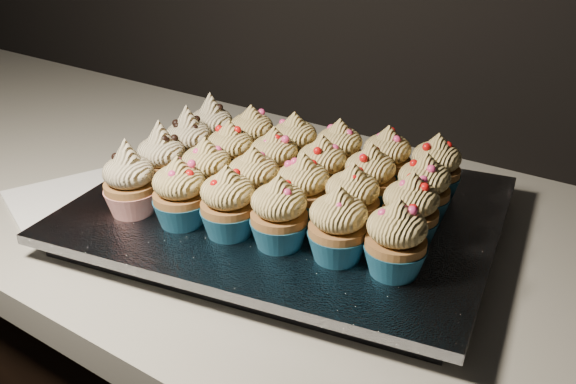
% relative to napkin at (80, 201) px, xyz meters
% --- Properties ---
extents(worktop, '(2.44, 0.64, 0.04)m').
position_rel_napkin_xyz_m(worktop, '(0.10, 0.14, -0.02)').
color(worktop, beige).
rests_on(worktop, cabinet).
extents(napkin, '(0.22, 0.22, 0.00)m').
position_rel_napkin_xyz_m(napkin, '(0.00, 0.00, 0.00)').
color(napkin, white).
rests_on(napkin, worktop).
extents(baking_tray, '(0.52, 0.43, 0.02)m').
position_rel_napkin_xyz_m(baking_tray, '(0.27, 0.10, 0.01)').
color(baking_tray, black).
rests_on(baking_tray, worktop).
extents(foil_lining, '(0.56, 0.47, 0.01)m').
position_rel_napkin_xyz_m(foil_lining, '(0.27, 0.10, 0.03)').
color(foil_lining, silver).
rests_on(foil_lining, baking_tray).
extents(cupcake_0, '(0.06, 0.06, 0.10)m').
position_rel_napkin_xyz_m(cupcake_0, '(0.13, -0.02, 0.07)').
color(cupcake_0, red).
rests_on(cupcake_0, foil_lining).
extents(cupcake_1, '(0.06, 0.06, 0.08)m').
position_rel_napkin_xyz_m(cupcake_1, '(0.20, -0.01, 0.07)').
color(cupcake_1, '#1A5B7D').
rests_on(cupcake_1, foil_lining).
extents(cupcake_2, '(0.06, 0.06, 0.08)m').
position_rel_napkin_xyz_m(cupcake_2, '(0.26, 0.01, 0.07)').
color(cupcake_2, '#1A5B7D').
rests_on(cupcake_2, foil_lining).
extents(cupcake_3, '(0.06, 0.06, 0.08)m').
position_rel_napkin_xyz_m(cupcake_3, '(0.32, 0.02, 0.07)').
color(cupcake_3, '#1A5B7D').
rests_on(cupcake_3, foil_lining).
extents(cupcake_4, '(0.06, 0.06, 0.08)m').
position_rel_napkin_xyz_m(cupcake_4, '(0.38, 0.03, 0.07)').
color(cupcake_4, '#1A5B7D').
rests_on(cupcake_4, foil_lining).
extents(cupcake_5, '(0.06, 0.06, 0.08)m').
position_rel_napkin_xyz_m(cupcake_5, '(0.44, 0.04, 0.07)').
color(cupcake_5, '#1A5B7D').
rests_on(cupcake_5, foil_lining).
extents(cupcake_6, '(0.06, 0.06, 0.10)m').
position_rel_napkin_xyz_m(cupcake_6, '(0.12, 0.04, 0.07)').
color(cupcake_6, red).
rests_on(cupcake_6, foil_lining).
extents(cupcake_7, '(0.06, 0.06, 0.08)m').
position_rel_napkin_xyz_m(cupcake_7, '(0.18, 0.05, 0.07)').
color(cupcake_7, '#1A5B7D').
rests_on(cupcake_7, foil_lining).
extents(cupcake_8, '(0.06, 0.06, 0.08)m').
position_rel_napkin_xyz_m(cupcake_8, '(0.25, 0.06, 0.07)').
color(cupcake_8, '#1A5B7D').
rests_on(cupcake_8, foil_lining).
extents(cupcake_9, '(0.06, 0.06, 0.08)m').
position_rel_napkin_xyz_m(cupcake_9, '(0.31, 0.08, 0.07)').
color(cupcake_9, '#1A5B7D').
rests_on(cupcake_9, foil_lining).
extents(cupcake_10, '(0.06, 0.06, 0.08)m').
position_rel_napkin_xyz_m(cupcake_10, '(0.37, 0.09, 0.07)').
color(cupcake_10, '#1A5B7D').
rests_on(cupcake_10, foil_lining).
extents(cupcake_11, '(0.06, 0.06, 0.08)m').
position_rel_napkin_xyz_m(cupcake_11, '(0.43, 0.10, 0.07)').
color(cupcake_11, '#1A5B7D').
rests_on(cupcake_11, foil_lining).
extents(cupcake_12, '(0.06, 0.06, 0.10)m').
position_rel_napkin_xyz_m(cupcake_12, '(0.11, 0.11, 0.07)').
color(cupcake_12, red).
rests_on(cupcake_12, foil_lining).
extents(cupcake_13, '(0.06, 0.06, 0.08)m').
position_rel_napkin_xyz_m(cupcake_13, '(0.17, 0.11, 0.07)').
color(cupcake_13, '#1A5B7D').
rests_on(cupcake_13, foil_lining).
extents(cupcake_14, '(0.06, 0.06, 0.08)m').
position_rel_napkin_xyz_m(cupcake_14, '(0.23, 0.13, 0.07)').
color(cupcake_14, '#1A5B7D').
rests_on(cupcake_14, foil_lining).
extents(cupcake_15, '(0.06, 0.06, 0.08)m').
position_rel_napkin_xyz_m(cupcake_15, '(0.29, 0.14, 0.07)').
color(cupcake_15, '#1A5B7D').
rests_on(cupcake_15, foil_lining).
extents(cupcake_16, '(0.06, 0.06, 0.08)m').
position_rel_napkin_xyz_m(cupcake_16, '(0.35, 0.15, 0.07)').
color(cupcake_16, '#1A5B7D').
rests_on(cupcake_16, foil_lining).
extents(cupcake_17, '(0.06, 0.06, 0.08)m').
position_rel_napkin_xyz_m(cupcake_17, '(0.42, 0.16, 0.07)').
color(cupcake_17, '#1A5B7D').
rests_on(cupcake_17, foil_lining).
extents(cupcake_18, '(0.06, 0.06, 0.10)m').
position_rel_napkin_xyz_m(cupcake_18, '(0.10, 0.16, 0.07)').
color(cupcake_18, red).
rests_on(cupcake_18, foil_lining).
extents(cupcake_19, '(0.06, 0.06, 0.08)m').
position_rel_napkin_xyz_m(cupcake_19, '(0.16, 0.18, 0.07)').
color(cupcake_19, '#1A5B7D').
rests_on(cupcake_19, foil_lining).
extents(cupcake_20, '(0.06, 0.06, 0.08)m').
position_rel_napkin_xyz_m(cupcake_20, '(0.22, 0.19, 0.07)').
color(cupcake_20, '#1A5B7D').
rests_on(cupcake_20, foil_lining).
extents(cupcake_21, '(0.06, 0.06, 0.08)m').
position_rel_napkin_xyz_m(cupcake_21, '(0.28, 0.20, 0.07)').
color(cupcake_21, '#1A5B7D').
rests_on(cupcake_21, foil_lining).
extents(cupcake_22, '(0.06, 0.06, 0.08)m').
position_rel_napkin_xyz_m(cupcake_22, '(0.34, 0.21, 0.07)').
color(cupcake_22, '#1A5B7D').
rests_on(cupcake_22, foil_lining).
extents(cupcake_23, '(0.06, 0.06, 0.08)m').
position_rel_napkin_xyz_m(cupcake_23, '(0.41, 0.22, 0.07)').
color(cupcake_23, '#1A5B7D').
rests_on(cupcake_23, foil_lining).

